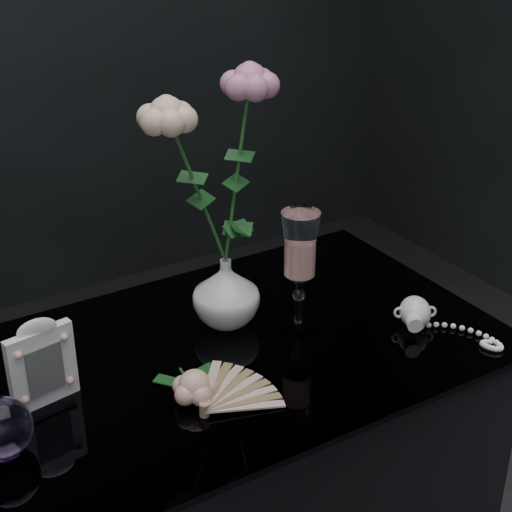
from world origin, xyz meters
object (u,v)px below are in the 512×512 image
wine_glass (299,271)px  pearl_jar (415,311)px  vase (226,292)px  picture_frame (41,361)px  paperweight (1,428)px  loose_rose (195,386)px

wine_glass → pearl_jar: bearing=-30.9°
wine_glass → vase: bearing=143.7°
picture_frame → pearl_jar: 0.66m
picture_frame → paperweight: size_ratio=1.70×
vase → wine_glass: size_ratio=0.57×
wine_glass → picture_frame: wine_glass is taller
picture_frame → pearl_jar: bearing=-20.5°
paperweight → loose_rose: 0.29m
paperweight → loose_rose: (0.29, -0.03, -0.02)m
loose_rose → vase: bearing=66.3°
paperweight → pearl_jar: 0.73m
vase → wine_glass: (0.11, -0.08, 0.05)m
vase → pearl_jar: size_ratio=0.63×
picture_frame → loose_rose: picture_frame is taller
loose_rose → paperweight: bearing=-168.9°
paperweight → loose_rose: size_ratio=0.56×
paperweight → pearl_jar: (0.73, -0.04, -0.02)m
picture_frame → wine_glass: bearing=-11.6°
vase → loose_rose: 0.24m
loose_rose → picture_frame: bearing=166.9°
wine_glass → pearl_jar: size_ratio=1.10×
wine_glass → loose_rose: 0.29m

